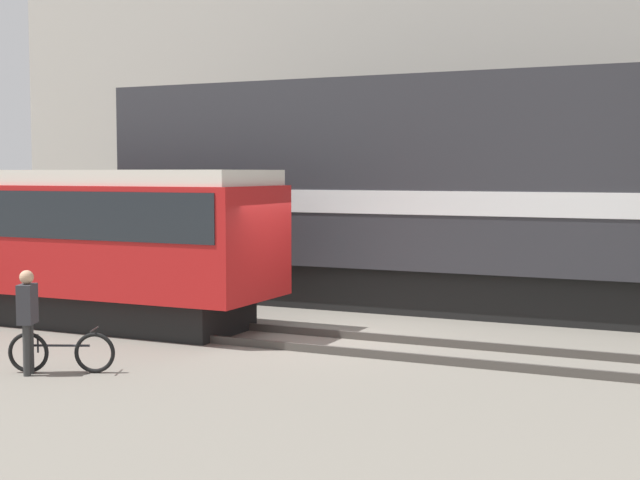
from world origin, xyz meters
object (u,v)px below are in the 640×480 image
Objects in this scene: freight_locomotive at (510,191)px; person at (27,312)px; bicycle at (62,352)px; streetcar at (35,234)px.

person is (-5.30, -8.96, -1.72)m from freight_locomotive.
streetcar is at bearing 136.40° from bicycle.
freight_locomotive is 10.23m from bicycle.
person is at bearing -120.61° from freight_locomotive.
bicycle is at bearing 40.06° from person.
freight_locomotive is 10.17m from streetcar.
streetcar is 6.69× the size of person.
person is at bearing -48.73° from streetcar.
streetcar is at bearing 131.27° from person.
freight_locomotive is 10.55m from person.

